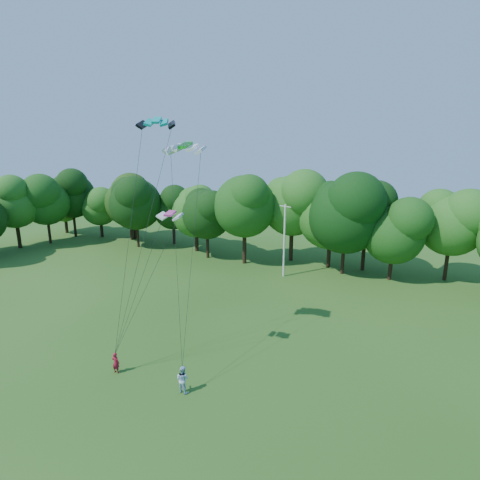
% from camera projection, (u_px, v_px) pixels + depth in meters
% --- Properties ---
extents(ground, '(160.00, 160.00, 0.00)m').
position_uv_depth(ground, '(93.00, 461.00, 18.59)').
color(ground, '#204E15').
rests_on(ground, ground).
extents(utility_pole, '(1.65, 0.78, 8.84)m').
position_uv_depth(utility_pole, '(284.00, 240.00, 44.74)').
color(utility_pole, silver).
rests_on(utility_pole, ground).
extents(kite_flyer_left, '(0.59, 0.42, 1.53)m').
position_uv_depth(kite_flyer_left, '(116.00, 363.00, 25.82)').
color(kite_flyer_left, maroon).
rests_on(kite_flyer_left, ground).
extents(kite_flyer_right, '(0.94, 0.77, 1.81)m').
position_uv_depth(kite_flyer_right, '(183.00, 379.00, 23.75)').
color(kite_flyer_right, '#ACCCEF').
rests_on(kite_flyer_right, ground).
extents(kite_teal, '(2.74, 2.06, 0.55)m').
position_uv_depth(kite_teal, '(157.00, 120.00, 25.33)').
color(kite_teal, '#05A39E').
rests_on(kite_teal, ground).
extents(kite_green, '(3.07, 1.69, 0.53)m').
position_uv_depth(kite_green, '(185.00, 145.00, 26.30)').
color(kite_green, green).
rests_on(kite_green, ground).
extents(kite_pink, '(1.76, 1.02, 0.31)m').
position_uv_depth(kite_pink, '(170.00, 213.00, 24.59)').
color(kite_pink, '#C63789').
rests_on(kite_pink, ground).
extents(tree_back_west, '(8.77, 8.77, 12.76)m').
position_uv_depth(tree_back_west, '(129.00, 193.00, 62.48)').
color(tree_back_west, '#382216').
rests_on(tree_back_west, ground).
extents(tree_back_center, '(9.82, 9.82, 14.28)m').
position_uv_depth(tree_back_center, '(347.00, 203.00, 44.67)').
color(tree_back_center, black).
rests_on(tree_back_center, ground).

